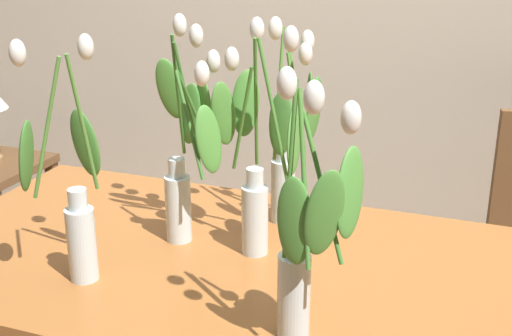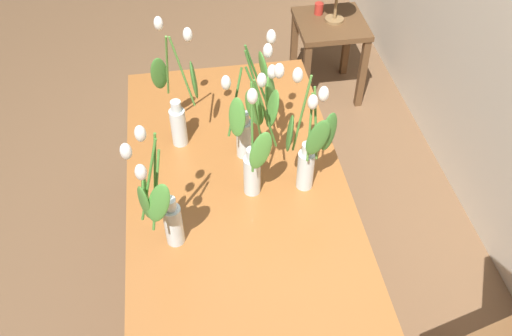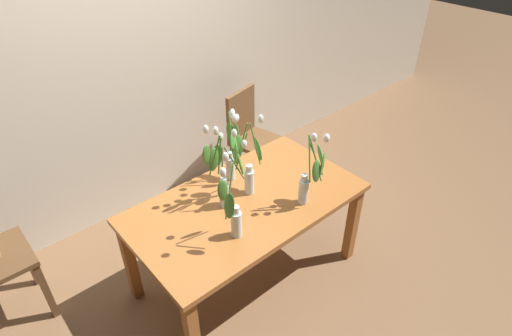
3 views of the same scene
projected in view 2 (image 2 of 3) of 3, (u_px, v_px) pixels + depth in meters
The scene contains 9 objects.
ground_plane at pixel (240, 277), 2.80m from camera, with size 18.00×18.00×0.00m, color brown.
dining_table at pixel (237, 193), 2.34m from camera, with size 1.60×0.90×0.74m.
tulip_vase_0 at pixel (256, 150), 2.07m from camera, with size 0.24×0.16×0.59m.
tulip_vase_1 at pixel (252, 113), 2.20m from camera, with size 0.26×0.24×0.58m.
tulip_vase_2 at pixel (308, 151), 2.08m from camera, with size 0.14×0.20×0.58m.
tulip_vase_3 at pixel (163, 210), 1.88m from camera, with size 0.17×0.15×0.57m.
tulip_vase_4 at pixel (178, 107), 2.31m from camera, with size 0.15×0.19×0.57m.
side_table at pixel (330, 37), 3.58m from camera, with size 0.44×0.44×0.55m.
pillar_candle at pixel (319, 9), 3.54m from camera, with size 0.06×0.06×0.07m, color #B72D23.
Camera 2 is at (1.55, -0.16, 2.39)m, focal length 38.41 mm.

